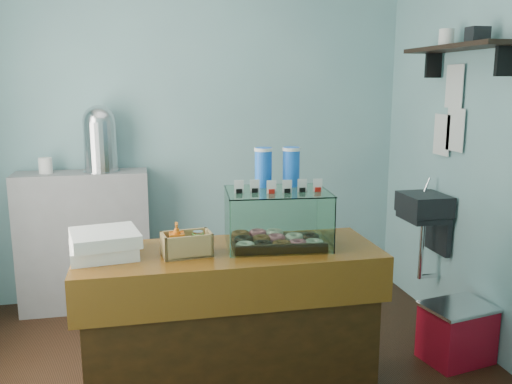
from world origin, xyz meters
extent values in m
plane|color=black|center=(0.00, 0.00, 0.00)|extent=(3.50, 3.50, 0.00)
cube|color=#75A5AB|center=(0.00, 1.50, 1.40)|extent=(3.50, 0.04, 2.80)
cube|color=#75A5AB|center=(0.00, -1.50, 1.40)|extent=(3.50, 0.04, 2.80)
cube|color=#75A5AB|center=(1.75, 0.00, 1.40)|extent=(0.04, 3.00, 2.80)
cube|color=black|center=(1.58, 0.55, 0.90)|extent=(0.30, 0.35, 0.15)
cube|color=black|center=(1.71, 0.55, 0.70)|extent=(0.04, 0.30, 0.35)
cylinder|color=silver|center=(1.65, 0.65, 1.02)|extent=(0.02, 0.02, 0.12)
cylinder|color=silver|center=(1.58, 0.55, 0.55)|extent=(0.04, 0.04, 0.45)
cube|color=black|center=(1.60, 0.30, 2.00)|extent=(0.25, 1.00, 0.03)
cube|color=black|center=(1.67, -0.10, 1.90)|extent=(0.12, 0.03, 0.18)
cube|color=black|center=(1.67, 0.70, 1.90)|extent=(0.12, 0.03, 0.18)
cube|color=white|center=(1.73, 0.45, 1.45)|extent=(0.01, 0.21, 0.30)
cube|color=white|center=(1.73, 0.62, 1.40)|extent=(0.01, 0.21, 0.30)
cube|color=white|center=(1.73, 0.50, 1.75)|extent=(0.01, 0.21, 0.30)
cube|color=#41220C|center=(0.00, -0.25, 0.42)|extent=(1.50, 0.56, 0.84)
cube|color=#4D220A|center=(0.00, -0.25, 0.87)|extent=(1.60, 0.60, 0.06)
cube|color=#4D220A|center=(0.00, -0.53, 0.75)|extent=(1.60, 0.04, 0.18)
cube|color=gray|center=(-0.90, 1.32, 0.55)|extent=(1.00, 0.32, 1.10)
cube|color=black|center=(0.27, -0.21, 0.91)|extent=(0.52, 0.39, 0.02)
torus|color=silver|center=(0.08, -0.31, 0.94)|extent=(0.10, 0.10, 0.03)
torus|color=black|center=(0.17, -0.31, 0.94)|extent=(0.10, 0.10, 0.03)
torus|color=brown|center=(0.26, -0.32, 0.94)|extent=(0.10, 0.10, 0.03)
torus|color=#D86585|center=(0.35, -0.33, 0.94)|extent=(0.10, 0.10, 0.03)
torus|color=silver|center=(0.44, -0.34, 0.94)|extent=(0.10, 0.10, 0.03)
torus|color=black|center=(0.09, -0.19, 0.94)|extent=(0.10, 0.10, 0.03)
torus|color=brown|center=(0.18, -0.20, 0.94)|extent=(0.10, 0.10, 0.03)
torus|color=#D86585|center=(0.27, -0.21, 0.94)|extent=(0.10, 0.10, 0.03)
torus|color=silver|center=(0.36, -0.22, 0.94)|extent=(0.10, 0.10, 0.03)
torus|color=black|center=(0.45, -0.23, 0.94)|extent=(0.10, 0.10, 0.03)
torus|color=brown|center=(0.10, -0.08, 0.94)|extent=(0.10, 0.10, 0.03)
torus|color=#D86585|center=(0.19, -0.09, 0.94)|extent=(0.10, 0.10, 0.03)
torus|color=silver|center=(0.28, -0.10, 0.94)|extent=(0.10, 0.10, 0.03)
cube|color=white|center=(0.25, -0.40, 1.05)|extent=(0.54, 0.05, 0.30)
cube|color=white|center=(0.29, -0.01, 1.05)|extent=(0.54, 0.05, 0.30)
cube|color=white|center=(0.00, -0.18, 1.05)|extent=(0.04, 0.39, 0.30)
cube|color=white|center=(0.54, -0.23, 1.05)|extent=(0.04, 0.39, 0.30)
cube|color=white|center=(0.27, -0.21, 1.20)|extent=(0.59, 0.45, 0.01)
cube|color=white|center=(0.06, -0.24, 1.24)|extent=(0.05, 0.01, 0.07)
cube|color=black|center=(0.06, -0.24, 1.21)|extent=(0.03, 0.02, 0.02)
cube|color=white|center=(0.14, -0.25, 1.24)|extent=(0.05, 0.01, 0.07)
cube|color=black|center=(0.14, -0.25, 1.21)|extent=(0.03, 0.02, 0.02)
cube|color=white|center=(0.22, -0.25, 1.24)|extent=(0.05, 0.01, 0.07)
cube|color=red|center=(0.22, -0.25, 1.21)|extent=(0.03, 0.02, 0.02)
cube|color=white|center=(0.31, -0.26, 1.24)|extent=(0.05, 0.01, 0.07)
cube|color=black|center=(0.31, -0.26, 1.21)|extent=(0.03, 0.02, 0.02)
cube|color=white|center=(0.39, -0.27, 1.24)|extent=(0.05, 0.01, 0.07)
cube|color=black|center=(0.39, -0.27, 1.21)|extent=(0.03, 0.02, 0.02)
cube|color=white|center=(0.48, -0.28, 1.24)|extent=(0.05, 0.01, 0.07)
cube|color=red|center=(0.48, -0.28, 1.21)|extent=(0.03, 0.02, 0.02)
cylinder|color=blue|center=(0.22, -0.08, 1.31)|extent=(0.09, 0.09, 0.22)
cylinder|color=white|center=(0.22, -0.08, 1.41)|extent=(0.10, 0.10, 0.02)
cylinder|color=blue|center=(0.38, -0.09, 1.31)|extent=(0.09, 0.09, 0.22)
cylinder|color=white|center=(0.38, -0.09, 1.41)|extent=(0.10, 0.10, 0.02)
cube|color=tan|center=(-0.23, -0.30, 0.91)|extent=(0.27, 0.18, 0.01)
cube|color=tan|center=(-0.22, -0.36, 0.96)|extent=(0.25, 0.04, 0.12)
cube|color=tan|center=(-0.24, -0.23, 0.96)|extent=(0.25, 0.04, 0.12)
cube|color=tan|center=(-0.35, -0.31, 0.96)|extent=(0.03, 0.15, 0.12)
cube|color=tan|center=(-0.11, -0.28, 0.96)|extent=(0.03, 0.15, 0.12)
imported|color=orange|center=(-0.28, -0.30, 1.00)|extent=(0.08, 0.09, 0.17)
cylinder|color=#418F27|center=(-0.17, -0.29, 0.96)|extent=(0.06, 0.06, 0.10)
cylinder|color=silver|center=(-0.17, -0.29, 1.02)|extent=(0.05, 0.05, 0.01)
cube|color=white|center=(-0.65, -0.21, 0.93)|extent=(0.37, 0.37, 0.07)
cube|color=white|center=(-0.64, -0.22, 1.00)|extent=(0.38, 0.38, 0.07)
cylinder|color=silver|center=(-0.74, 1.31, 1.10)|extent=(0.28, 0.28, 0.01)
cylinder|color=silver|center=(-0.74, 1.31, 1.30)|extent=(0.25, 0.25, 0.38)
sphere|color=silver|center=(-0.74, 1.31, 1.49)|extent=(0.25, 0.25, 0.25)
cube|color=red|center=(1.51, -0.08, 0.18)|extent=(0.46, 0.38, 0.36)
cube|color=silver|center=(1.51, -0.08, 0.37)|extent=(0.49, 0.40, 0.02)
camera|label=1|loc=(-0.44, -2.98, 1.77)|focal=38.00mm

